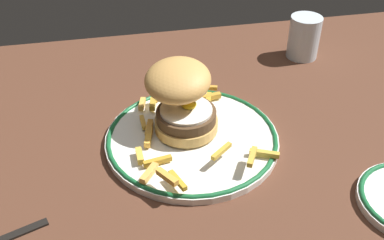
% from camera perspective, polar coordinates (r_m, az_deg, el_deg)
% --- Properties ---
extents(ground_plane, '(1.44, 0.90, 0.04)m').
position_cam_1_polar(ground_plane, '(0.76, -0.17, -4.90)').
color(ground_plane, '#533121').
extents(dinner_plate, '(0.29, 0.29, 0.02)m').
position_cam_1_polar(dinner_plate, '(0.75, -0.00, -2.29)').
color(dinner_plate, white).
rests_on(dinner_plate, ground_plane).
extents(burger, '(0.15, 0.15, 0.12)m').
position_cam_1_polar(burger, '(0.74, -1.34, 3.00)').
color(burger, tan).
rests_on(burger, dinner_plate).
extents(fries_pile, '(0.22, 0.28, 0.03)m').
position_cam_1_polar(fries_pile, '(0.75, -1.56, -1.16)').
color(fries_pile, '#EDB050').
rests_on(fries_pile, dinner_plate).
extents(water_glass, '(0.07, 0.07, 0.09)m').
position_cam_1_polar(water_glass, '(1.02, 14.00, 9.89)').
color(water_glass, silver).
rests_on(water_glass, ground_plane).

